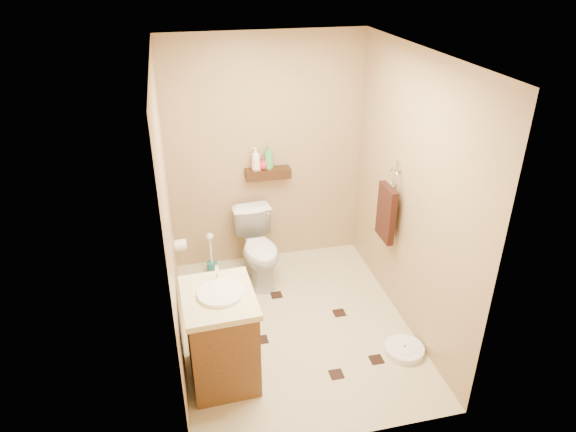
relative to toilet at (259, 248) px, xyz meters
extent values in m
plane|color=beige|center=(0.17, -0.83, -0.36)|extent=(2.50, 2.50, 0.00)
cube|color=#A3855D|center=(0.17, 0.42, 0.84)|extent=(2.00, 0.04, 2.40)
cube|color=#A3855D|center=(0.17, -2.08, 0.84)|extent=(2.00, 0.04, 2.40)
cube|color=#A3855D|center=(-0.83, -0.83, 0.84)|extent=(0.04, 2.50, 2.40)
cube|color=#A3855D|center=(1.17, -0.83, 0.84)|extent=(0.04, 2.50, 2.40)
cube|color=silver|center=(0.17, -0.83, 2.04)|extent=(2.00, 2.50, 0.02)
cube|color=#3D2410|center=(0.17, 0.34, 0.66)|extent=(0.46, 0.14, 0.10)
cube|color=black|center=(-0.16, -0.96, -0.35)|extent=(0.11, 0.11, 0.01)
cube|color=black|center=(0.62, -0.75, -0.35)|extent=(0.11, 0.11, 0.01)
cube|color=black|center=(0.35, -1.50, -0.35)|extent=(0.11, 0.11, 0.01)
cube|color=black|center=(-0.33, -0.29, -0.35)|extent=(0.11, 0.11, 0.01)
cube|color=black|center=(0.73, -1.42, -0.35)|extent=(0.11, 0.11, 0.01)
cube|color=black|center=(0.10, -0.35, -0.35)|extent=(0.11, 0.11, 0.01)
imported|color=white|center=(0.00, 0.00, 0.00)|extent=(0.45, 0.73, 0.71)
cube|color=brown|center=(-0.53, -1.30, 0.02)|extent=(0.52, 0.63, 0.74)
cube|color=beige|center=(-0.53, -1.30, 0.41)|extent=(0.56, 0.67, 0.05)
cylinder|color=white|center=(-0.51, -1.30, 0.44)|extent=(0.34, 0.34, 0.05)
cylinder|color=silver|center=(-0.51, -1.09, 0.50)|extent=(0.03, 0.03, 0.11)
cylinder|color=white|center=(0.99, -1.39, -0.32)|extent=(0.44, 0.44, 0.06)
cylinder|color=white|center=(0.99, -1.39, -0.29)|extent=(0.20, 0.20, 0.01)
cylinder|color=#1A6A66|center=(-0.47, 0.21, -0.30)|extent=(0.11, 0.11, 0.12)
cylinder|color=white|center=(-0.47, 0.21, -0.08)|extent=(0.02, 0.02, 0.34)
sphere|color=white|center=(-0.47, 0.21, 0.08)|extent=(0.08, 0.08, 0.08)
cube|color=silver|center=(1.16, -0.58, 1.02)|extent=(0.03, 0.06, 0.08)
torus|color=silver|center=(1.12, -0.58, 0.90)|extent=(0.02, 0.19, 0.19)
cube|color=black|center=(1.08, -0.58, 0.56)|extent=(0.06, 0.30, 0.52)
cylinder|color=white|center=(-0.77, -0.18, 0.24)|extent=(0.11, 0.11, 0.11)
cylinder|color=silver|center=(-0.81, -0.18, 0.30)|extent=(0.04, 0.02, 0.02)
imported|color=white|center=(0.05, 0.34, 0.83)|extent=(0.13, 0.13, 0.24)
imported|color=orange|center=(0.05, 0.34, 0.79)|extent=(0.07, 0.08, 0.16)
imported|color=red|center=(0.12, 0.34, 0.78)|extent=(0.11, 0.11, 0.13)
imported|color=green|center=(0.18, 0.34, 0.84)|extent=(0.11, 0.11, 0.24)
imported|color=#CB7043|center=(0.18, 0.34, 0.79)|extent=(0.09, 0.09, 0.14)
camera|label=1|loc=(-0.72, -4.41, 2.69)|focal=32.00mm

